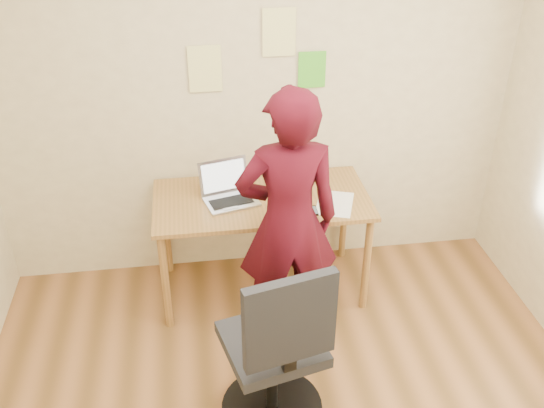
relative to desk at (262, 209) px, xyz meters
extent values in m
cube|color=beige|center=(0.01, 0.39, 0.70)|extent=(3.50, 0.04, 2.70)
cube|color=olive|center=(0.00, 0.00, 0.07)|extent=(1.40, 0.70, 0.03)
cylinder|color=olive|center=(-0.65, -0.30, -0.30)|extent=(0.05, 0.05, 0.71)
cylinder|color=olive|center=(0.65, -0.30, -0.30)|extent=(0.05, 0.05, 0.71)
cylinder|color=olive|center=(-0.65, 0.30, -0.30)|extent=(0.05, 0.05, 0.71)
cylinder|color=olive|center=(0.65, 0.30, -0.30)|extent=(0.05, 0.05, 0.71)
cube|color=#B6B6BD|center=(-0.20, -0.03, 0.09)|extent=(0.37, 0.30, 0.01)
cube|color=black|center=(-0.20, -0.03, 0.10)|extent=(0.29, 0.19, 0.00)
cube|color=#B6B6BD|center=(-0.23, 0.10, 0.21)|extent=(0.33, 0.15, 0.22)
cube|color=white|center=(-0.23, 0.10, 0.21)|extent=(0.29, 0.12, 0.18)
cube|color=white|center=(0.45, -0.14, 0.09)|extent=(0.31, 0.37, 0.00)
cube|color=black|center=(0.30, -0.21, 0.09)|extent=(0.06, 0.11, 0.01)
cube|color=#3F4C59|center=(0.30, -0.21, 0.10)|extent=(0.05, 0.09, 0.00)
cube|color=#E9E48B|center=(-0.31, 0.36, 0.85)|extent=(0.21, 0.00, 0.30)
cube|color=#E9E48B|center=(0.17, 0.36, 1.06)|extent=(0.21, 0.00, 0.30)
cube|color=green|center=(0.38, 0.36, 0.81)|extent=(0.18, 0.00, 0.24)
cube|color=black|center=(-0.09, -1.08, -0.16)|extent=(0.57, 0.57, 0.06)
cube|color=black|center=(-0.03, -1.30, 0.19)|extent=(0.45, 0.16, 0.48)
cube|color=black|center=(-0.03, -1.29, -0.05)|extent=(0.07, 0.06, 0.13)
cylinder|color=black|center=(-0.09, -1.08, -0.42)|extent=(0.06, 0.06, 0.48)
cylinder|color=black|center=(-0.09, -1.08, -0.64)|extent=(0.56, 0.56, 0.03)
imported|color=#3C0812|center=(0.10, -0.45, 0.18)|extent=(0.62, 0.41, 1.67)
camera|label=1|loc=(-0.41, -3.36, 2.09)|focal=40.00mm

